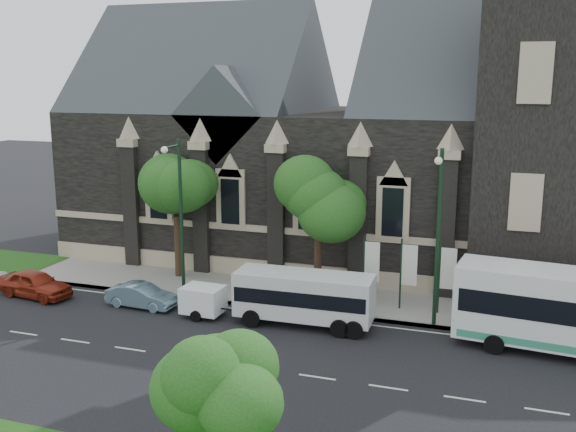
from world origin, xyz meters
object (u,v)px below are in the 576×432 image
at_px(tree_walk_right, 323,194).
at_px(banner_flag_center, 406,269).
at_px(banner_flag_right, 445,272).
at_px(street_lamp_near, 438,229).
at_px(car_far_red, 35,284).
at_px(tree_walk_left, 180,187).
at_px(tree_park_east, 230,368).
at_px(shuttle_bus, 304,295).
at_px(box_trailer, 203,300).
at_px(street_lamp_mid, 179,210).
at_px(banner_flag_left, 369,265).
at_px(sedan, 141,296).

xyz_separation_m(tree_walk_right, banner_flag_center, (5.08, -1.71, -3.43)).
distance_m(banner_flag_center, banner_flag_right, 2.00).
xyz_separation_m(street_lamp_near, car_far_red, (-22.08, -2.37, -4.35)).
height_order(tree_walk_left, banner_flag_right, tree_walk_left).
xyz_separation_m(tree_park_east, banner_flag_center, (2.11, 18.32, -2.24)).
height_order(shuttle_bus, box_trailer, shuttle_bus).
bearing_deg(tree_park_east, street_lamp_mid, 121.79).
xyz_separation_m(tree_park_east, tree_walk_left, (-11.97, 20.03, 1.12)).
relative_size(street_lamp_mid, banner_flag_right, 2.25).
bearing_deg(street_lamp_mid, banner_flag_right, 7.60).
distance_m(banner_flag_right, shuttle_bus, 7.47).
distance_m(tree_park_east, shuttle_bus, 15.34).
bearing_deg(tree_walk_right, tree_park_east, -81.58).
relative_size(street_lamp_mid, box_trailer, 2.93).
height_order(tree_walk_right, banner_flag_center, tree_walk_right).
bearing_deg(car_far_red, box_trailer, -80.98).
height_order(tree_park_east, banner_flag_center, tree_park_east).
height_order(tree_walk_right, banner_flag_right, tree_walk_right).
relative_size(tree_walk_left, car_far_red, 1.70).
xyz_separation_m(shuttle_bus, car_far_red, (-15.81, -0.78, -0.79)).
distance_m(tree_walk_left, shuttle_bus, 11.63).
distance_m(tree_park_east, banner_flag_left, 18.46).
height_order(banner_flag_left, banner_flag_right, same).
relative_size(tree_walk_left, sedan, 1.95).
height_order(shuttle_bus, sedan, shuttle_bus).
distance_m(tree_walk_left, banner_flag_left, 12.66).
distance_m(tree_walk_left, sedan, 7.54).
xyz_separation_m(tree_walk_right, banner_flag_right, (7.08, -1.71, -3.43)).
xyz_separation_m(street_lamp_near, shuttle_bus, (-6.27, -1.59, -3.55)).
height_order(tree_park_east, car_far_red, tree_park_east).
bearing_deg(street_lamp_near, tree_park_east, -103.11).
xyz_separation_m(box_trailer, car_far_red, (-10.45, -0.19, -0.15)).
height_order(street_lamp_mid, shuttle_bus, street_lamp_mid).
bearing_deg(box_trailer, tree_park_east, -58.68).
bearing_deg(street_lamp_mid, sedan, -126.76).
relative_size(tree_park_east, sedan, 1.60).
bearing_deg(banner_flag_right, shuttle_bus, -151.92).
xyz_separation_m(box_trailer, sedan, (-3.82, 0.24, -0.28)).
bearing_deg(tree_walk_left, box_trailer, -54.25).
relative_size(street_lamp_near, box_trailer, 2.93).
bearing_deg(car_far_red, sedan, -78.30).
bearing_deg(tree_park_east, tree_walk_right, 98.42).
height_order(tree_walk_right, street_lamp_near, street_lamp_near).
bearing_deg(tree_park_east, tree_walk_left, 120.87).
xyz_separation_m(banner_flag_right, sedan, (-15.74, -3.85, -1.74)).
height_order(tree_walk_left, street_lamp_mid, street_lamp_mid).
xyz_separation_m(tree_walk_right, shuttle_bus, (0.52, -5.21, -4.26)).
height_order(banner_flag_left, sedan, banner_flag_left).
height_order(street_lamp_near, shuttle_bus, street_lamp_near).
distance_m(tree_walk_left, banner_flag_center, 14.58).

